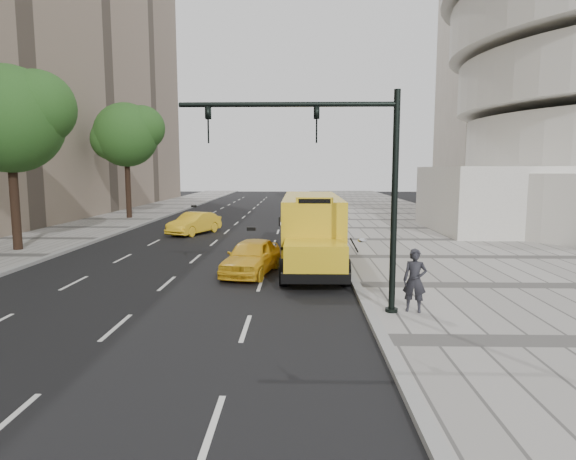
{
  "coord_description": "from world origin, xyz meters",
  "views": [
    {
      "loc": [
        3.92,
        -22.42,
        4.23
      ],
      "look_at": [
        3.5,
        -4.0,
        1.9
      ],
      "focal_mm": 30.0,
      "sensor_mm": 36.0,
      "label": 1
    }
  ],
  "objects_px": {
    "tree_c": "(127,134)",
    "school_bus": "(311,223)",
    "taxi_near": "(252,256)",
    "traffic_signal": "(345,174)",
    "taxi_far": "(194,223)",
    "tree_b": "(11,118)",
    "pedestrian": "(415,280)"
  },
  "relations": [
    {
      "from": "tree_c",
      "to": "school_bus",
      "type": "xyz_separation_m",
      "value": [
        14.9,
        -18.26,
        -5.35
      ]
    },
    {
      "from": "tree_c",
      "to": "taxi_near",
      "type": "xyz_separation_m",
      "value": [
        12.4,
        -21.16,
        -6.4
      ]
    },
    {
      "from": "school_bus",
      "to": "traffic_signal",
      "type": "distance_m",
      "value": 8.88
    },
    {
      "from": "tree_c",
      "to": "taxi_far",
      "type": "relative_size",
      "value": 2.25
    },
    {
      "from": "school_bus",
      "to": "taxi_near",
      "type": "distance_m",
      "value": 3.98
    },
    {
      "from": "traffic_signal",
      "to": "taxi_far",
      "type": "bearing_deg",
      "value": 114.78
    },
    {
      "from": "taxi_far",
      "to": "traffic_signal",
      "type": "distance_m",
      "value": 19.7
    },
    {
      "from": "tree_b",
      "to": "tree_c",
      "type": "height_order",
      "value": "tree_c"
    },
    {
      "from": "taxi_near",
      "to": "taxi_far",
      "type": "xyz_separation_m",
      "value": [
        -4.94,
        11.98,
        -0.0
      ]
    },
    {
      "from": "tree_b",
      "to": "traffic_signal",
      "type": "relative_size",
      "value": 1.46
    },
    {
      "from": "tree_c",
      "to": "taxi_near",
      "type": "relative_size",
      "value": 2.31
    },
    {
      "from": "tree_b",
      "to": "school_bus",
      "type": "xyz_separation_m",
      "value": [
        14.9,
        -1.95,
        -4.98
      ]
    },
    {
      "from": "tree_c",
      "to": "taxi_near",
      "type": "bearing_deg",
      "value": -59.63
    },
    {
      "from": "tree_c",
      "to": "school_bus",
      "type": "bearing_deg",
      "value": -50.78
    },
    {
      "from": "tree_b",
      "to": "tree_c",
      "type": "relative_size",
      "value": 0.96
    },
    {
      "from": "taxi_far",
      "to": "taxi_near",
      "type": "bearing_deg",
      "value": -44.55
    },
    {
      "from": "tree_b",
      "to": "school_bus",
      "type": "distance_m",
      "value": 15.83
    },
    {
      "from": "school_bus",
      "to": "taxi_far",
      "type": "xyz_separation_m",
      "value": [
        -7.44,
        9.08,
        -1.05
      ]
    },
    {
      "from": "traffic_signal",
      "to": "school_bus",
      "type": "bearing_deg",
      "value": 94.63
    },
    {
      "from": "tree_c",
      "to": "taxi_near",
      "type": "height_order",
      "value": "tree_c"
    },
    {
      "from": "school_bus",
      "to": "tree_b",
      "type": "bearing_deg",
      "value": 172.54
    },
    {
      "from": "taxi_far",
      "to": "traffic_signal",
      "type": "bearing_deg",
      "value": -42.18
    },
    {
      "from": "school_bus",
      "to": "taxi_near",
      "type": "bearing_deg",
      "value": -130.7
    },
    {
      "from": "taxi_near",
      "to": "traffic_signal",
      "type": "distance_m",
      "value": 7.31
    },
    {
      "from": "tree_b",
      "to": "pedestrian",
      "type": "distance_m",
      "value": 21.29
    },
    {
      "from": "taxi_near",
      "to": "traffic_signal",
      "type": "height_order",
      "value": "traffic_signal"
    },
    {
      "from": "taxi_near",
      "to": "pedestrian",
      "type": "xyz_separation_m",
      "value": [
        5.25,
        -5.6,
        0.35
      ]
    },
    {
      "from": "tree_b",
      "to": "pedestrian",
      "type": "xyz_separation_m",
      "value": [
        17.65,
        -10.46,
        -5.68
      ]
    },
    {
      "from": "taxi_near",
      "to": "taxi_far",
      "type": "relative_size",
      "value": 0.97
    },
    {
      "from": "taxi_near",
      "to": "pedestrian",
      "type": "relative_size",
      "value": 2.3
    },
    {
      "from": "tree_b",
      "to": "traffic_signal",
      "type": "height_order",
      "value": "tree_b"
    },
    {
      "from": "tree_b",
      "to": "taxi_far",
      "type": "xyz_separation_m",
      "value": [
        7.46,
        7.12,
        -6.03
      ]
    }
  ]
}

